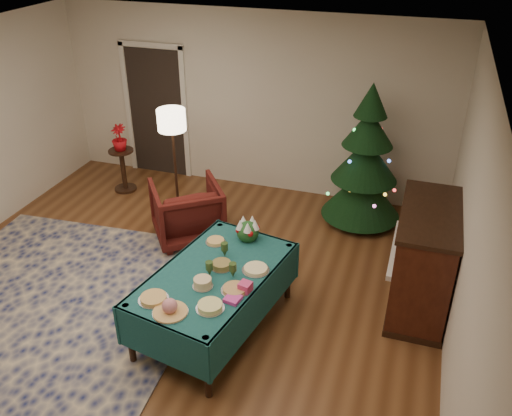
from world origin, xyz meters
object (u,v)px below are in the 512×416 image
(armchair, at_px, (187,209))
(floor_lamp, at_px, (172,127))
(buffet_table, at_px, (214,284))
(piano, at_px, (423,260))
(potted_plant, at_px, (120,143))
(christmas_tree, at_px, (365,162))
(gift_box, at_px, (245,287))
(side_table, at_px, (123,171))

(armchair, xyz_separation_m, floor_lamp, (-0.40, 0.54, 0.90))
(buffet_table, distance_m, piano, 2.26)
(potted_plant, relative_size, christmas_tree, 0.20)
(floor_lamp, bearing_deg, buffet_table, -55.87)
(armchair, bearing_deg, christmas_tree, 172.37)
(gift_box, xyz_separation_m, piano, (1.60, 1.24, -0.17))
(side_table, height_order, potted_plant, potted_plant)
(gift_box, relative_size, floor_lamp, 0.07)
(armchair, xyz_separation_m, christmas_tree, (2.13, 1.18, 0.46))
(buffet_table, bearing_deg, potted_plant, 135.17)
(piano, bearing_deg, floor_lamp, 163.36)
(floor_lamp, relative_size, piano, 1.15)
(christmas_tree, distance_m, piano, 1.90)
(christmas_tree, bearing_deg, buffet_table, -112.30)
(gift_box, distance_m, christmas_tree, 2.99)
(armchair, xyz_separation_m, potted_plant, (-1.53, 0.98, 0.35))
(side_table, relative_size, piano, 0.49)
(side_table, xyz_separation_m, potted_plant, (-0.00, 0.00, 0.46))
(potted_plant, bearing_deg, buffet_table, -44.83)
(gift_box, bearing_deg, armchair, 129.23)
(christmas_tree, bearing_deg, gift_box, -103.90)
(floor_lamp, bearing_deg, side_table, 158.65)
(armchair, height_order, christmas_tree, christmas_tree)
(floor_lamp, relative_size, christmas_tree, 0.79)
(armchair, height_order, piano, piano)
(buffet_table, distance_m, side_table, 3.59)
(piano, bearing_deg, christmas_tree, 118.04)
(armchair, bearing_deg, floor_lamp, -89.91)
(armchair, relative_size, floor_lamp, 0.55)
(floor_lamp, relative_size, potted_plant, 3.95)
(christmas_tree, bearing_deg, side_table, -176.90)
(potted_plant, height_order, piano, piano)
(gift_box, bearing_deg, floor_lamp, 128.63)
(side_table, distance_m, christmas_tree, 3.70)
(buffet_table, xyz_separation_m, piano, (2.00, 1.06, 0.01))
(piano, bearing_deg, side_table, 162.17)
(gift_box, height_order, side_table, gift_box)
(floor_lamp, xyz_separation_m, side_table, (-1.13, 0.44, -1.01))
(gift_box, bearing_deg, potted_plant, 137.35)
(side_table, distance_m, piano, 4.77)
(buffet_table, bearing_deg, christmas_tree, 67.70)
(armchair, distance_m, potted_plant, 1.85)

